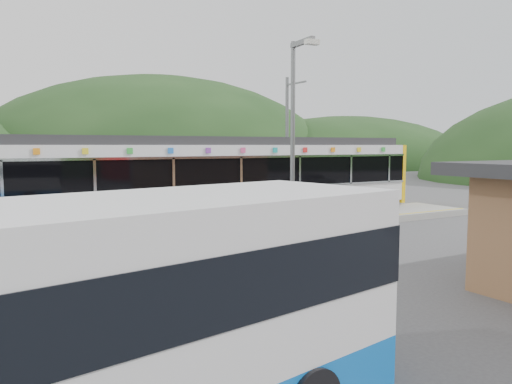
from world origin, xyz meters
TOP-DOWN VIEW (x-y plane):
  - ground at (0.00, 0.00)m, footprint 120.00×120.00m
  - hills at (6.19, 5.29)m, footprint 146.00×149.00m
  - platform at (0.00, 3.30)m, footprint 26.00×3.20m
  - yellow_line at (0.00, 2.00)m, footprint 26.00×0.10m
  - train at (1.50, 6.00)m, footprint 20.44×3.01m
  - catenary_mast_east at (7.00, 8.56)m, footprint 0.18×1.80m
  - lamp_post at (-0.53, -3.12)m, footprint 0.36×1.07m

SIDE VIEW (x-z plane):
  - ground at x=0.00m, z-range 0.00..0.00m
  - hills at x=6.19m, z-range -13.00..13.00m
  - platform at x=0.00m, z-range 0.00..0.30m
  - yellow_line at x=0.00m, z-range 0.30..0.31m
  - train at x=1.50m, z-range 0.19..3.93m
  - lamp_post at x=-0.53m, z-range 0.59..6.65m
  - catenary_mast_east at x=7.00m, z-range 0.15..7.15m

